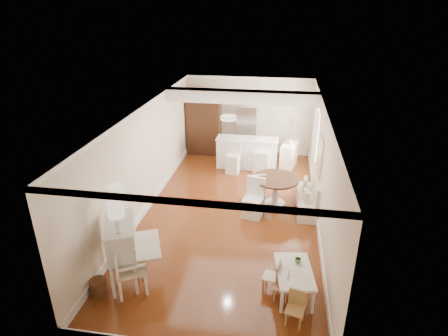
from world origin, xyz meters
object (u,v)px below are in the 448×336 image
(kids_chair_a, at_px, (281,286))
(bar_stool_right, at_px, (261,155))
(wicker_basket, at_px, (98,287))
(sideboard, at_px, (289,155))
(bar_stool_left, at_px, (233,158))
(kids_chair_b, at_px, (271,276))
(pantry_cabinet, at_px, (204,123))
(kids_table, at_px, (293,282))
(gustavian_armchair, at_px, (130,267))
(fridge, at_px, (256,133))
(secretary_bureau, at_px, (123,252))
(breakfast_counter, at_px, (247,153))
(slip_chair_near, at_px, (253,198))
(slip_chair_far, at_px, (256,186))
(kids_chair_c, at_px, (295,309))
(dining_table, at_px, (275,192))

(kids_chair_a, distance_m, bar_stool_right, 5.90)
(wicker_basket, xyz_separation_m, sideboard, (3.55, 6.79, 0.26))
(bar_stool_left, bearing_deg, bar_stool_right, 26.18)
(kids_chair_b, height_order, bar_stool_left, bar_stool_left)
(kids_chair_a, height_order, pantry_cabinet, pantry_cabinet)
(kids_table, xyz_separation_m, pantry_cabinet, (-3.21, 7.03, 0.88))
(gustavian_armchair, xyz_separation_m, fridge, (1.76, 7.39, 0.36))
(kids_chair_b, bearing_deg, fridge, -159.41)
(wicker_basket, height_order, pantry_cabinet, pantry_cabinet)
(secretary_bureau, distance_m, breakfast_counter, 6.35)
(kids_chair_a, height_order, slip_chair_near, slip_chair_near)
(bar_stool_left, bearing_deg, kids_chair_a, -64.39)
(kids_chair_b, bearing_deg, bar_stool_left, -151.14)
(sideboard, bearing_deg, pantry_cabinet, 179.85)
(kids_chair_b, relative_size, slip_chair_far, 0.74)
(secretary_bureau, distance_m, kids_chair_a, 3.11)
(slip_chair_far, bearing_deg, bar_stool_right, -109.20)
(secretary_bureau, relative_size, bar_stool_right, 1.17)
(kids_chair_a, xyz_separation_m, pantry_cabinet, (-2.99, 7.20, 0.87))
(kids_chair_c, xyz_separation_m, slip_chair_far, (-1.03, 4.37, 0.11))
(kids_table, bearing_deg, sideboard, 91.04)
(slip_chair_far, relative_size, sideboard, 0.98)
(fridge, bearing_deg, kids_chair_b, -82.67)
(kids_chair_c, height_order, breakfast_counter, breakfast_counter)
(kids_chair_b, height_order, slip_chair_far, slip_chair_far)
(gustavian_armchair, height_order, fridge, fridge)
(kids_chair_a, relative_size, slip_chair_far, 0.66)
(wicker_basket, height_order, kids_chair_b, kids_chair_b)
(kids_table, distance_m, slip_chair_far, 3.77)
(wicker_basket, distance_m, kids_table, 3.71)
(breakfast_counter, height_order, sideboard, breakfast_counter)
(wicker_basket, height_order, slip_chair_far, slip_chair_far)
(wicker_basket, height_order, fridge, fridge)
(kids_table, bearing_deg, wicker_basket, -170.54)
(kids_table, xyz_separation_m, kids_chair_b, (-0.42, 0.04, 0.05))
(secretary_bureau, height_order, slip_chair_near, secretary_bureau)
(secretary_bureau, height_order, pantry_cabinet, pantry_cabinet)
(slip_chair_far, height_order, pantry_cabinet, pantry_cabinet)
(wicker_basket, bearing_deg, slip_chair_far, 58.00)
(breakfast_counter, height_order, bar_stool_right, bar_stool_right)
(kids_chair_b, relative_size, fridge, 0.36)
(pantry_cabinet, bearing_deg, kids_chair_b, -68.19)
(breakfast_counter, bearing_deg, kids_table, -75.73)
(wicker_basket, relative_size, dining_table, 0.26)
(slip_chair_near, height_order, pantry_cabinet, pantry_cabinet)
(bar_stool_right, height_order, sideboard, bar_stool_right)
(secretary_bureau, relative_size, dining_table, 1.08)
(dining_table, distance_m, fridge, 3.74)
(bar_stool_right, bearing_deg, sideboard, 26.16)
(wicker_basket, xyz_separation_m, kids_table, (3.66, 0.61, 0.11))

